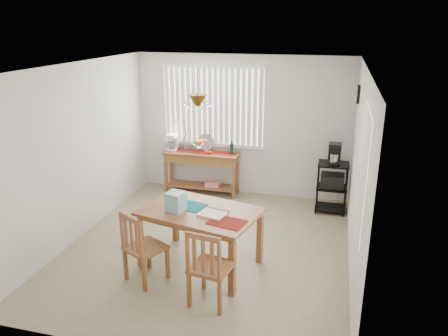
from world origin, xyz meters
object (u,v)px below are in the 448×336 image
(wire_cart, at_px, (332,183))
(chair_right, at_px, (209,268))
(dining_table, at_px, (200,217))
(sideboard, at_px, (202,163))
(chair_left, at_px, (143,248))
(cart_items, at_px, (335,154))

(wire_cart, height_order, chair_right, chair_right)
(dining_table, height_order, chair_right, chair_right)
(dining_table, xyz_separation_m, chair_right, (0.36, -0.81, -0.23))
(sideboard, distance_m, dining_table, 2.64)
(wire_cart, relative_size, chair_right, 0.90)
(sideboard, height_order, dining_table, sideboard)
(sideboard, xyz_separation_m, chair_right, (1.13, -3.33, -0.13))
(chair_left, xyz_separation_m, chair_right, (0.94, -0.26, 0.01))
(sideboard, relative_size, wire_cart, 1.64)
(wire_cart, relative_size, chair_left, 0.92)
(sideboard, xyz_separation_m, chair_left, (0.18, -3.07, -0.14))
(chair_right, bearing_deg, wire_cart, 67.09)
(sideboard, relative_size, chair_right, 1.47)
(dining_table, bearing_deg, wire_cart, 53.62)
(cart_items, distance_m, chair_right, 3.37)
(wire_cart, relative_size, dining_table, 0.52)
(dining_table, relative_size, chair_right, 1.72)
(dining_table, distance_m, chair_left, 0.84)
(chair_right, bearing_deg, chair_left, 164.86)
(wire_cart, distance_m, dining_table, 2.80)
(dining_table, bearing_deg, chair_right, -65.74)
(sideboard, height_order, wire_cart, wire_cart)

